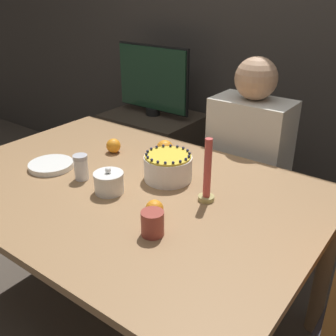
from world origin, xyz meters
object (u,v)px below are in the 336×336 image
(person_man_blue_shirt, at_px, (246,182))
(candle, at_px, (207,177))
(sugar_bowl, at_px, (109,182))
(sugar_shaker, at_px, (81,167))
(cake, at_px, (168,167))
(tv_monitor, at_px, (153,80))

(person_man_blue_shirt, bearing_deg, candle, 101.60)
(sugar_bowl, xyz_separation_m, sugar_shaker, (-0.17, 0.01, 0.01))
(cake, height_order, sugar_bowl, cake)
(sugar_shaker, bearing_deg, tv_monitor, 115.34)
(cake, height_order, tv_monitor, tv_monitor)
(sugar_bowl, distance_m, tv_monitor, 1.39)
(candle, distance_m, person_man_blue_shirt, 0.74)
(cake, xyz_separation_m, sugar_shaker, (-0.29, -0.22, 0.00))
(sugar_shaker, relative_size, person_man_blue_shirt, 0.09)
(sugar_bowl, relative_size, person_man_blue_shirt, 0.10)
(sugar_bowl, height_order, candle, candle)
(cake, height_order, sugar_shaker, cake)
(sugar_shaker, relative_size, tv_monitor, 0.18)
(candle, xyz_separation_m, person_man_blue_shirt, (-0.13, 0.64, -0.33))
(tv_monitor, bearing_deg, sugar_bowl, -58.37)
(cake, xyz_separation_m, tv_monitor, (-0.84, 0.95, 0.08))
(candle, height_order, person_man_blue_shirt, person_man_blue_shirt)
(person_man_blue_shirt, height_order, tv_monitor, person_man_blue_shirt)
(sugar_bowl, xyz_separation_m, tv_monitor, (-0.73, 1.18, 0.09))
(candle, bearing_deg, sugar_shaker, -162.45)
(cake, height_order, person_man_blue_shirt, person_man_blue_shirt)
(sugar_shaker, bearing_deg, cake, 36.74)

